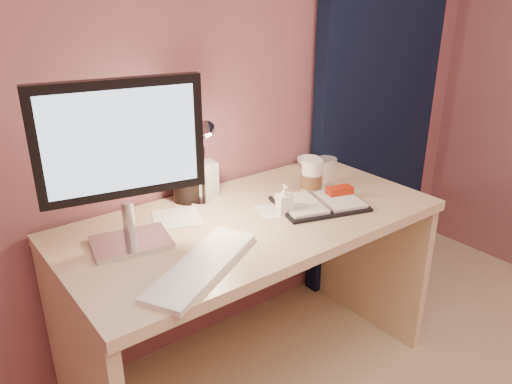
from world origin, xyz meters
TOP-DOWN VIEW (x-y plane):
  - room at (0.95, 1.69)m, footprint 3.50×3.50m
  - desk at (0.00, 1.45)m, footprint 1.40×0.70m
  - monitor at (-0.44, 1.45)m, footprint 0.51×0.23m
  - keyboard at (-0.34, 1.18)m, footprint 0.48×0.35m
  - planner at (0.28, 1.30)m, footprint 0.39×0.33m
  - paper_a at (0.30, 1.37)m, footprint 0.18×0.18m
  - paper_b at (0.10, 1.37)m, footprint 0.16×0.16m
  - paper_c at (-0.23, 1.54)m, footprint 0.22×0.22m
  - coffee_cup at (0.33, 1.41)m, footprint 0.09×0.09m
  - clear_cup at (0.38, 1.39)m, footprint 0.08×0.08m
  - bowl at (0.56, 1.67)m, footprint 0.15×0.15m
  - lotion_bottle at (0.11, 1.33)m, footprint 0.06×0.06m
  - dark_jar at (-0.10, 1.66)m, footprint 0.13×0.13m
  - product_box at (-0.03, 1.66)m, footprint 0.10×0.08m
  - desk_lamp at (-0.06, 1.51)m, footprint 0.13×0.22m

SIDE VIEW (x-z plane):
  - desk at x=0.00m, z-range 0.14..0.87m
  - paper_b at x=0.10m, z-range 0.73..0.73m
  - paper_a at x=0.30m, z-range 0.73..0.73m
  - paper_c at x=-0.23m, z-range 0.73..0.73m
  - keyboard at x=-0.34m, z-range 0.73..0.75m
  - planner at x=0.28m, z-range 0.72..0.77m
  - bowl at x=0.56m, z-range 0.73..0.77m
  - lotion_bottle at x=0.11m, z-range 0.73..0.84m
  - coffee_cup at x=0.33m, z-range 0.73..0.87m
  - product_box at x=-0.03m, z-range 0.73..0.87m
  - clear_cup at x=0.38m, z-range 0.73..0.88m
  - dark_jar at x=-0.10m, z-range 0.73..0.92m
  - desk_lamp at x=-0.06m, z-range 0.78..1.14m
  - monitor at x=-0.44m, z-range 0.78..1.33m
  - room at x=0.95m, z-range -0.61..2.89m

